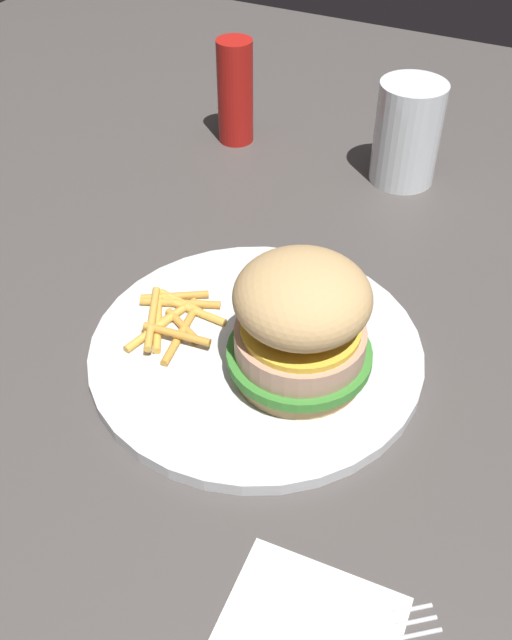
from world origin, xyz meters
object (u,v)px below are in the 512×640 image
object	(u,v)px
sandwich	(301,323)
ketchup_bottle	(235,92)
fries_pile	(172,317)
drink_glass	(406,139)
plate	(256,351)

from	to	relation	value
sandwich	ketchup_bottle	xyz separation A→B (m)	(0.35, 0.24, -0.00)
fries_pile	drink_glass	distance (m)	0.36
drink_glass	ketchup_bottle	world-z (taller)	ketchup_bottle
drink_glass	ketchup_bottle	size ratio (longest dim) A/B	0.92
sandwich	fries_pile	bearing A→B (deg)	87.47
plate	fries_pile	bearing A→B (deg)	93.91
plate	fries_pile	size ratio (longest dim) A/B	2.90
plate	sandwich	distance (m)	0.08
sandwich	fries_pile	size ratio (longest dim) A/B	1.20
sandwich	drink_glass	xyz separation A→B (m)	(0.35, 0.02, -0.01)
sandwich	ketchup_bottle	size ratio (longest dim) A/B	0.93
sandwich	drink_glass	bearing A→B (deg)	3.88
plate	sandwich	xyz separation A→B (m)	(-0.01, -0.04, 0.06)
fries_pile	plate	bearing A→B (deg)	-86.09
plate	drink_glass	xyz separation A→B (m)	(0.34, -0.02, 0.05)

